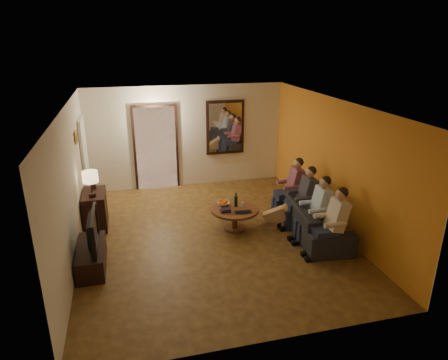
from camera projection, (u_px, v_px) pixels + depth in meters
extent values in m
cube|color=#482E13|center=(213.00, 236.00, 7.90)|extent=(5.00, 6.00, 0.01)
cube|color=white|center=(212.00, 104.00, 7.02)|extent=(5.00, 6.00, 0.01)
cube|color=beige|center=(187.00, 137.00, 10.19)|extent=(5.00, 0.02, 2.60)
cube|color=beige|center=(267.00, 254.00, 4.73)|extent=(5.00, 0.02, 2.60)
cube|color=beige|center=(71.00, 186.00, 6.89)|extent=(0.02, 6.00, 2.60)
cube|color=beige|center=(333.00, 164.00, 8.03)|extent=(0.02, 6.00, 2.60)
cube|color=orange|center=(333.00, 164.00, 8.03)|extent=(0.01, 6.00, 2.60)
cube|color=#FFE0A5|center=(156.00, 149.00, 10.08)|extent=(1.00, 0.06, 2.10)
cube|color=black|center=(156.00, 149.00, 10.07)|extent=(1.12, 0.04, 2.22)
cube|color=silver|center=(166.00, 153.00, 10.19)|extent=(0.45, 0.03, 1.70)
cube|color=black|center=(225.00, 127.00, 10.32)|extent=(1.00, 0.05, 1.40)
cube|color=white|center=(225.00, 128.00, 10.29)|extent=(0.86, 0.02, 1.26)
cube|color=white|center=(85.00, 162.00, 9.09)|extent=(0.06, 0.85, 2.04)
cube|color=#B28C33|center=(76.00, 137.00, 7.89)|extent=(0.03, 0.28, 0.24)
cube|color=brown|center=(77.00, 137.00, 7.89)|extent=(0.01, 0.22, 0.18)
cube|color=black|center=(95.00, 210.00, 8.19)|extent=(0.45, 0.84, 0.75)
cube|color=black|center=(92.00, 257.00, 6.79)|extent=(0.45, 1.17, 0.39)
imported|color=black|center=(88.00, 231.00, 6.62)|extent=(1.04, 0.14, 0.60)
imported|color=black|center=(314.00, 218.00, 7.95)|extent=(2.29, 1.12, 0.64)
cylinder|color=brown|center=(235.00, 219.00, 8.13)|extent=(1.15, 1.15, 0.45)
imported|color=white|center=(223.00, 204.00, 8.20)|extent=(0.26, 0.26, 0.06)
cylinder|color=silver|center=(243.00, 204.00, 8.13)|extent=(0.06, 0.06, 0.10)
imported|color=black|center=(244.00, 213.00, 7.82)|extent=(0.34, 0.24, 0.03)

